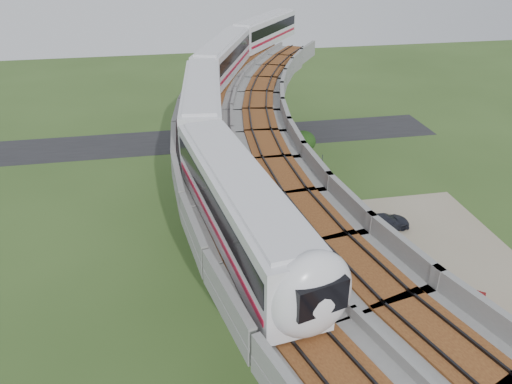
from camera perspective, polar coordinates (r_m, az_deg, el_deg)
ground at (r=38.45m, az=-1.51°, el=-10.64°), size 160.00×160.00×0.00m
dirt_lot at (r=41.06m, az=18.92°, el=-9.52°), size 18.00×26.00×0.04m
asphalt_road at (r=64.49m, az=-5.84°, el=6.03°), size 60.00×8.00×0.03m
viaduct at (r=34.29m, az=4.65°, el=2.05°), size 19.58×73.98×11.40m
metro_train at (r=44.44m, az=-2.18°, el=12.73°), size 18.17×59.87×3.64m
fence at (r=40.34m, az=12.41°, el=-7.97°), size 3.87×38.73×1.50m
tree_0 at (r=58.44m, az=5.40°, el=5.76°), size 2.95×2.95×3.25m
tree_1 at (r=55.34m, az=5.16°, el=4.65°), size 2.56×2.56×3.25m
tree_2 at (r=48.58m, az=6.21°, el=1.40°), size 2.88×2.88×3.61m
tree_3 at (r=45.11m, az=5.31°, el=-1.01°), size 2.51×2.51×3.28m
tree_4 at (r=40.59m, az=8.01°, el=-4.16°), size 2.70×2.70×3.73m
tree_5 at (r=36.05m, az=8.62°, el=-9.20°), size 2.71×2.71×3.55m
tree_6 at (r=31.15m, az=16.91°, el=-16.91°), size 3.19×3.19×3.98m
car_white at (r=34.52m, az=25.13°, el=-17.91°), size 1.64×3.80×1.28m
car_red at (r=38.68m, az=23.56°, el=-11.98°), size 3.24×3.61×1.19m
car_dark at (r=46.05m, az=14.41°, el=-3.34°), size 4.89×2.30×1.38m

